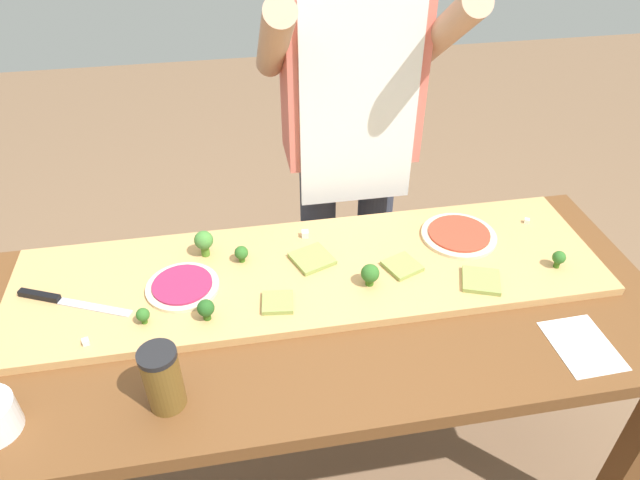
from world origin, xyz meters
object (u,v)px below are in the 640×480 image
(pizza_slice_far_left, at_px, (312,259))
(cheese_crumble_c, at_px, (527,221))
(pizza_slice_near_right, at_px, (481,281))
(cheese_crumble_b, at_px, (305,234))
(prep_table, at_px, (311,336))
(pizza_slice_center, at_px, (402,266))
(chefs_knife, at_px, (58,300))
(broccoli_floret_back_right, at_px, (206,309))
(broccoli_floret_front_right, at_px, (241,253))
(sauce_jar, at_px, (163,379))
(recipe_note, at_px, (582,346))
(pizza_whole_beet_magenta, at_px, (183,286))
(broccoli_floret_front_left, at_px, (559,258))
(broccoli_floret_center_left, at_px, (143,315))
(broccoli_floret_front_mid, at_px, (204,241))
(cheese_crumble_a, at_px, (86,342))
(broccoli_floret_back_left, at_px, (370,274))
(pizza_slice_far_right, at_px, (278,303))
(pizza_whole_tomato_red, at_px, (459,235))
(cook_center, at_px, (350,125))

(pizza_slice_far_left, relative_size, cheese_crumble_c, 7.07)
(pizza_slice_near_right, bearing_deg, cheese_crumble_b, 146.80)
(prep_table, relative_size, pizza_slice_center, 21.49)
(chefs_knife, relative_size, broccoli_floret_back_right, 5.11)
(broccoli_floret_front_right, distance_m, cheese_crumble_b, 0.20)
(pizza_slice_far_left, xyz_separation_m, broccoli_floret_back_right, (-0.28, -0.17, 0.03))
(cheese_crumble_c, xyz_separation_m, sauce_jar, (-1.01, -0.44, 0.05))
(broccoli_floret_front_right, distance_m, recipe_note, 0.86)
(chefs_knife, bearing_deg, cheese_crumble_c, 4.84)
(pizza_whole_beet_magenta, xyz_separation_m, sauce_jar, (-0.03, -0.33, 0.05))
(broccoli_floret_front_left, bearing_deg, broccoli_floret_center_left, -178.96)
(broccoli_floret_center_left, relative_size, broccoli_floret_front_mid, 0.55)
(broccoli_floret_back_right, distance_m, broccoli_floret_front_mid, 0.24)
(cheese_crumble_b, bearing_deg, recipe_note, -40.95)
(chefs_knife, relative_size, cheese_crumble_a, 19.76)
(prep_table, xyz_separation_m, pizza_slice_far_left, (0.03, 0.15, 0.14))
(broccoli_floret_center_left, bearing_deg, cheese_crumble_c, 11.56)
(cheese_crumble_b, distance_m, sauce_jar, 0.61)
(pizza_slice_far_left, distance_m, broccoli_floret_back_left, 0.18)
(broccoli_floret_center_left, height_order, cheese_crumble_a, broccoli_floret_center_left)
(broccoli_floret_back_right, distance_m, recipe_note, 0.88)
(cheese_crumble_b, bearing_deg, broccoli_floret_back_left, -60.11)
(pizza_whole_beet_magenta, height_order, cheese_crumble_a, pizza_whole_beet_magenta)
(pizza_slice_center, relative_size, broccoli_floret_front_right, 1.76)
(broccoli_floret_front_right, relative_size, cheese_crumble_b, 2.50)
(broccoli_floret_front_right, height_order, sauce_jar, sauce_jar)
(broccoli_floret_front_right, relative_size, cheese_crumble_c, 3.40)
(pizza_slice_far_right, bearing_deg, prep_table, 1.56)
(pizza_whole_tomato_red, xyz_separation_m, broccoli_floret_front_left, (0.21, -0.17, 0.02))
(broccoli_floret_center_left, xyz_separation_m, broccoli_floret_front_right, (0.24, 0.19, 0.00))
(prep_table, relative_size, recipe_note, 10.13)
(broccoli_floret_front_left, bearing_deg, cheese_crumble_b, 158.70)
(pizza_whole_beet_magenta, relative_size, pizza_slice_far_right, 2.43)
(pizza_slice_far_right, xyz_separation_m, broccoli_floret_back_left, (0.24, 0.03, 0.03))
(broccoli_floret_front_left, bearing_deg, sauce_jar, -166.36)
(sauce_jar, relative_size, cook_center, 0.09)
(pizza_slice_center, bearing_deg, pizza_slice_far_right, -166.36)
(pizza_slice_far_right, height_order, broccoli_floret_front_left, broccoli_floret_front_left)
(pizza_slice_near_right, bearing_deg, pizza_whole_beet_magenta, 171.66)
(chefs_knife, distance_m, cheese_crumble_a, 0.18)
(broccoli_floret_center_left, distance_m, cheese_crumble_b, 0.50)
(broccoli_floret_center_left, relative_size, sauce_jar, 0.27)
(prep_table, bearing_deg, chefs_knife, 170.36)
(sauce_jar, distance_m, recipe_note, 0.94)
(pizza_slice_far_right, bearing_deg, chefs_knife, 168.68)
(pizza_whole_beet_magenta, bearing_deg, pizza_whole_tomato_red, 6.20)
(broccoli_floret_front_mid, bearing_deg, cheese_crumble_c, -0.80)
(pizza_slice_near_right, distance_m, pizza_slice_far_left, 0.44)
(prep_table, xyz_separation_m, pizza_whole_tomato_red, (0.45, 0.18, 0.14))
(prep_table, bearing_deg, pizza_slice_near_right, -1.38)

